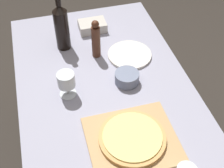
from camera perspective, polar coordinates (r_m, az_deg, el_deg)
The scene contains 9 objects.
dining_table at distance 1.53m, azimuth -0.44°, elevation -4.97°, with size 0.84×1.54×0.73m.
cutting_board at distance 1.31m, azimuth 3.69°, elevation -10.24°, with size 0.37×0.33×0.02m.
pizza at distance 1.29m, azimuth 3.73°, elevation -9.73°, with size 0.28×0.28×0.02m.
wine_bottle at distance 1.68m, azimuth -9.21°, elevation 10.36°, with size 0.08×0.08×0.33m.
pepper_mill at distance 1.62m, azimuth -2.96°, elevation 8.11°, with size 0.05×0.05×0.22m.
wine_glass at distance 1.43m, azimuth -8.38°, elevation 0.58°, with size 0.08×0.08×0.13m.
small_bowl at distance 1.52m, azimuth 2.74°, elevation 1.15°, with size 0.12×0.12×0.06m.
dinner_plate at distance 1.68m, azimuth 3.25°, elevation 5.35°, with size 0.23×0.23×0.01m.
food_container at distance 1.86m, azimuth -3.61°, elevation 10.52°, with size 0.16×0.11×0.06m.
Camera 1 is at (-0.24, -0.94, 1.82)m, focal length 50.00 mm.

